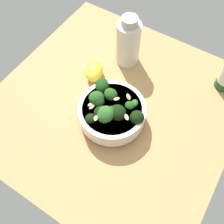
{
  "coord_description": "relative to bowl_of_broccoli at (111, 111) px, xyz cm",
  "views": [
    {
      "loc": [
        20.63,
        -33.78,
        63.16
      ],
      "look_at": [
        2.16,
        -4.5,
        4.0
      ],
      "focal_mm": 40.84,
      "sensor_mm": 36.0,
      "label": 1
    }
  ],
  "objects": [
    {
      "name": "bottle_short",
      "position": [
        -7.6,
        21.46,
        3.23
      ],
      "size": [
        7.28,
        7.28,
        16.59
      ],
      "color": "beige",
      "rests_on": "ground_plane"
    },
    {
      "name": "bowl_of_broccoli",
      "position": [
        0.0,
        0.0,
        0.0
      ],
      "size": [
        18.3,
        18.17,
        10.12
      ],
      "color": "silver",
      "rests_on": "ground_plane"
    },
    {
      "name": "ground_plane",
      "position": [
        -2.03,
        4.55,
        -5.96
      ],
      "size": [
        67.72,
        67.72,
        3.04
      ],
      "primitive_type": "cube",
      "color": "tan"
    },
    {
      "name": "lemon_wedge",
      "position": [
        -12.76,
        10.24,
        -2.12
      ],
      "size": [
        8.41,
        9.38,
        4.64
      ],
      "primitive_type": "ellipsoid",
      "rotation": [
        0.0,
        0.0,
        2.07
      ],
      "color": "yellow",
      "rests_on": "ground_plane"
    }
  ]
}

